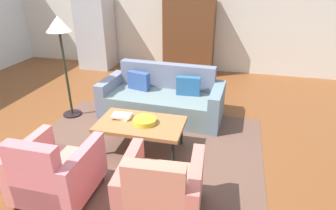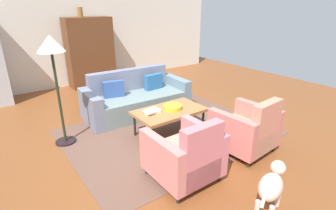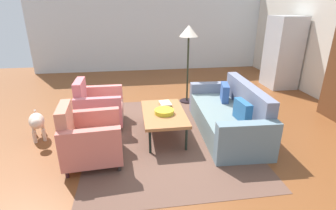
{
  "view_description": "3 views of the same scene",
  "coord_description": "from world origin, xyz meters",
  "px_view_note": "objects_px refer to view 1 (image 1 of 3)",
  "views": [
    {
      "loc": [
        1.49,
        -3.47,
        2.36
      ],
      "look_at": [
        0.56,
        0.28,
        0.54
      ],
      "focal_mm": 30.65,
      "sensor_mm": 36.0,
      "label": 1
    },
    {
      "loc": [
        -2.17,
        -3.47,
        2.15
      ],
      "look_at": [
        0.3,
        -0.1,
        0.5
      ],
      "focal_mm": 28.0,
      "sensor_mm": 36.0,
      "label": 2
    },
    {
      "loc": [
        4.23,
        -0.68,
        2.15
      ],
      "look_at": [
        0.4,
        -0.12,
        0.61
      ],
      "focal_mm": 27.6,
      "sensor_mm": 36.0,
      "label": 3
    }
  ],
  "objects_px": {
    "book_stack": "(122,116)",
    "refrigerator": "(96,32)",
    "fruit_bowl": "(145,121)",
    "couch": "(163,99)",
    "floor_lamp": "(60,34)",
    "cabinet": "(189,37)",
    "armchair_left": "(54,174)",
    "coffee_table": "(141,125)",
    "armchair_right": "(160,193)"
  },
  "relations": [
    {
      "from": "coffee_table",
      "to": "armchair_right",
      "type": "relative_size",
      "value": 1.36
    },
    {
      "from": "coffee_table",
      "to": "armchair_right",
      "type": "bearing_deg",
      "value": -62.6
    },
    {
      "from": "couch",
      "to": "cabinet",
      "type": "distance_m",
      "value": 2.49
    },
    {
      "from": "couch",
      "to": "floor_lamp",
      "type": "xyz_separation_m",
      "value": [
        -1.57,
        -0.44,
        1.16
      ]
    },
    {
      "from": "cabinet",
      "to": "floor_lamp",
      "type": "height_order",
      "value": "cabinet"
    },
    {
      "from": "fruit_bowl",
      "to": "book_stack",
      "type": "height_order",
      "value": "fruit_bowl"
    },
    {
      "from": "armchair_left",
      "to": "armchair_right",
      "type": "relative_size",
      "value": 1.0
    },
    {
      "from": "armchair_left",
      "to": "floor_lamp",
      "type": "relative_size",
      "value": 0.51
    },
    {
      "from": "armchair_right",
      "to": "refrigerator",
      "type": "relative_size",
      "value": 0.48
    },
    {
      "from": "book_stack",
      "to": "refrigerator",
      "type": "xyz_separation_m",
      "value": [
        -2.08,
        3.43,
        0.46
      ]
    },
    {
      "from": "armchair_left",
      "to": "armchair_right",
      "type": "height_order",
      "value": "same"
    },
    {
      "from": "armchair_left",
      "to": "book_stack",
      "type": "distance_m",
      "value": 1.28
    },
    {
      "from": "book_stack",
      "to": "floor_lamp",
      "type": "xyz_separation_m",
      "value": [
        -1.26,
        0.68,
        0.98
      ]
    },
    {
      "from": "armchair_left",
      "to": "cabinet",
      "type": "xyz_separation_m",
      "value": [
        0.62,
        4.77,
        0.56
      ]
    },
    {
      "from": "armchair_left",
      "to": "armchair_right",
      "type": "xyz_separation_m",
      "value": [
        1.2,
        0.0,
        0.0
      ]
    },
    {
      "from": "floor_lamp",
      "to": "armchair_right",
      "type": "bearing_deg",
      "value": -41.41
    },
    {
      "from": "couch",
      "to": "armchair_left",
      "type": "relative_size",
      "value": 2.43
    },
    {
      "from": "armchair_left",
      "to": "refrigerator",
      "type": "height_order",
      "value": "refrigerator"
    },
    {
      "from": "armchair_right",
      "to": "armchair_left",
      "type": "bearing_deg",
      "value": 176.02
    },
    {
      "from": "couch",
      "to": "armchair_right",
      "type": "relative_size",
      "value": 2.43
    },
    {
      "from": "armchair_right",
      "to": "fruit_bowl",
      "type": "relative_size",
      "value": 2.74
    },
    {
      "from": "fruit_bowl",
      "to": "cabinet",
      "type": "relative_size",
      "value": 0.18
    },
    {
      "from": "refrigerator",
      "to": "floor_lamp",
      "type": "distance_m",
      "value": 2.92
    },
    {
      "from": "couch",
      "to": "cabinet",
      "type": "relative_size",
      "value": 1.19
    },
    {
      "from": "floor_lamp",
      "to": "couch",
      "type": "bearing_deg",
      "value": 15.59
    },
    {
      "from": "coffee_table",
      "to": "armchair_left",
      "type": "relative_size",
      "value": 1.36
    },
    {
      "from": "coffee_table",
      "to": "cabinet",
      "type": "relative_size",
      "value": 0.67
    },
    {
      "from": "coffee_table",
      "to": "fruit_bowl",
      "type": "xyz_separation_m",
      "value": [
        0.06,
        0.0,
        0.07
      ]
    },
    {
      "from": "fruit_bowl",
      "to": "book_stack",
      "type": "distance_m",
      "value": 0.38
    },
    {
      "from": "fruit_bowl",
      "to": "floor_lamp",
      "type": "distance_m",
      "value": 2.04
    },
    {
      "from": "book_stack",
      "to": "refrigerator",
      "type": "distance_m",
      "value": 4.04
    },
    {
      "from": "couch",
      "to": "book_stack",
      "type": "distance_m",
      "value": 1.17
    },
    {
      "from": "book_stack",
      "to": "fruit_bowl",
      "type": "bearing_deg",
      "value": -10.52
    },
    {
      "from": "couch",
      "to": "armchair_right",
      "type": "bearing_deg",
      "value": 106.74
    },
    {
      "from": "couch",
      "to": "fruit_bowl",
      "type": "relative_size",
      "value": 6.65
    },
    {
      "from": "armchair_right",
      "to": "book_stack",
      "type": "height_order",
      "value": "armchair_right"
    },
    {
      "from": "cabinet",
      "to": "refrigerator",
      "type": "bearing_deg",
      "value": -177.52
    },
    {
      "from": "cabinet",
      "to": "floor_lamp",
      "type": "distance_m",
      "value": 3.31
    },
    {
      "from": "armchair_right",
      "to": "coffee_table",
      "type": "bearing_deg",
      "value": 113.42
    },
    {
      "from": "fruit_bowl",
      "to": "refrigerator",
      "type": "height_order",
      "value": "refrigerator"
    },
    {
      "from": "coffee_table",
      "to": "fruit_bowl",
      "type": "bearing_deg",
      "value": 0.0
    },
    {
      "from": "cabinet",
      "to": "refrigerator",
      "type": "height_order",
      "value": "refrigerator"
    },
    {
      "from": "couch",
      "to": "armchair_left",
      "type": "xyz_separation_m",
      "value": [
        -0.6,
        -2.35,
        0.06
      ]
    },
    {
      "from": "cabinet",
      "to": "refrigerator",
      "type": "relative_size",
      "value": 0.97
    },
    {
      "from": "book_stack",
      "to": "couch",
      "type": "bearing_deg",
      "value": 74.39
    },
    {
      "from": "coffee_table",
      "to": "armchair_right",
      "type": "xyz_separation_m",
      "value": [
        0.6,
        -1.17,
        -0.06
      ]
    },
    {
      "from": "fruit_bowl",
      "to": "armchair_right",
      "type": "bearing_deg",
      "value": -65.11
    },
    {
      "from": "coffee_table",
      "to": "cabinet",
      "type": "xyz_separation_m",
      "value": [
        0.02,
        3.6,
        0.5
      ]
    },
    {
      "from": "book_stack",
      "to": "floor_lamp",
      "type": "relative_size",
      "value": 0.17
    },
    {
      "from": "coffee_table",
      "to": "armchair_right",
      "type": "distance_m",
      "value": 1.32
    }
  ]
}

